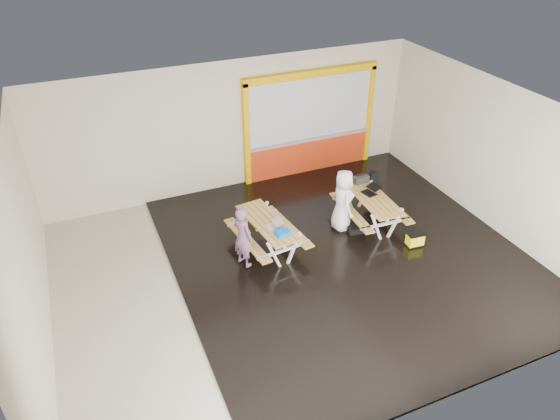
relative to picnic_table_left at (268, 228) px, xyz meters
name	(u,v)px	position (x,y,z in m)	size (l,w,h in m)	color
room	(298,201)	(0.30, -0.91, 1.16)	(10.02, 8.02, 3.52)	beige
deck	(346,254)	(1.55, -0.91, -0.56)	(7.50, 7.98, 0.05)	black
kiosk	(310,125)	(2.50, 3.03, 0.86)	(3.88, 0.16, 3.00)	red
picnic_table_left	(268,228)	(0.00, 0.00, 0.00)	(1.51, 2.04, 0.76)	#B48947
picnic_table_right	(371,203)	(2.70, 0.00, 0.00)	(1.37, 1.96, 0.77)	#B48947
person_left	(243,237)	(-0.71, -0.37, 0.21)	(0.52, 0.34, 1.42)	#6E4965
person_right	(343,200)	(1.95, 0.08, 0.22)	(0.76, 0.49, 1.55)	white
laptop_left	(274,225)	(0.06, -0.25, 0.23)	(0.34, 0.31, 0.15)	silver
laptop_right	(371,191)	(2.77, 0.18, 0.23)	(0.45, 0.41, 0.16)	black
blue_pouch	(283,233)	(0.12, -0.60, 0.22)	(0.32, 0.22, 0.09)	blue
toolbox	(361,179)	(2.81, 0.72, 0.27)	(0.40, 0.21, 0.23)	black
backpack	(372,180)	(3.22, 0.79, 0.11)	(0.31, 0.23, 0.48)	black
dark_case	(356,229)	(2.18, -0.23, -0.46)	(0.40, 0.30, 0.15)	black
fluke_bag	(415,240)	(3.14, -1.25, -0.37)	(0.41, 0.28, 0.33)	black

